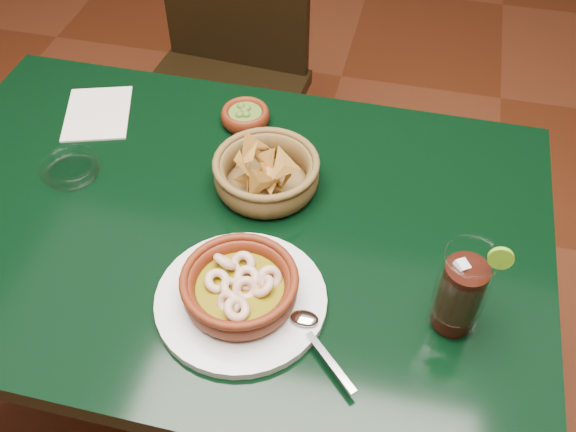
% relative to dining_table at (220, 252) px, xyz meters
% --- Properties ---
extents(ground, '(7.00, 7.00, 0.00)m').
position_rel_dining_table_xyz_m(ground, '(0.00, 0.00, -0.65)').
color(ground, '#471C0C').
rests_on(ground, ground).
extents(dining_table, '(1.20, 0.80, 0.75)m').
position_rel_dining_table_xyz_m(dining_table, '(0.00, 0.00, 0.00)').
color(dining_table, black).
rests_on(dining_table, ground).
extents(dining_chair, '(0.48, 0.48, 0.97)m').
position_rel_dining_table_xyz_m(dining_chair, '(-0.23, 0.71, -0.11)').
color(dining_chair, black).
rests_on(dining_chair, ground).
extents(shrimp_plate, '(0.35, 0.28, 0.08)m').
position_rel_dining_table_xyz_m(shrimp_plate, '(0.10, -0.17, 0.13)').
color(shrimp_plate, silver).
rests_on(shrimp_plate, dining_table).
extents(chip_basket, '(0.23, 0.23, 0.14)m').
position_rel_dining_table_xyz_m(chip_basket, '(0.07, 0.10, 0.13)').
color(chip_basket, brown).
rests_on(chip_basket, dining_table).
extents(guacamole_ramekin, '(0.12, 0.12, 0.04)m').
position_rel_dining_table_xyz_m(guacamole_ramekin, '(-0.02, 0.27, 0.12)').
color(guacamole_ramekin, '#531A0A').
rests_on(guacamole_ramekin, dining_table).
extents(cola_drink, '(0.17, 0.17, 0.19)m').
position_rel_dining_table_xyz_m(cola_drink, '(0.43, -0.13, 0.18)').
color(cola_drink, white).
rests_on(cola_drink, dining_table).
extents(glass_ashtray, '(0.13, 0.13, 0.03)m').
position_rel_dining_table_xyz_m(glass_ashtray, '(-0.31, 0.05, 0.11)').
color(glass_ashtray, white).
rests_on(glass_ashtray, dining_table).
extents(paper_menu, '(0.18, 0.21, 0.00)m').
position_rel_dining_table_xyz_m(paper_menu, '(-0.34, 0.23, 0.10)').
color(paper_menu, beige).
rests_on(paper_menu, dining_table).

